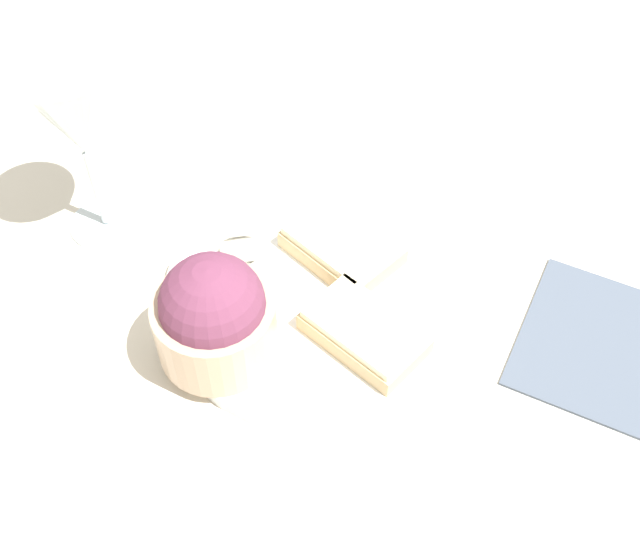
{
  "coord_description": "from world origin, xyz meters",
  "views": [
    {
      "loc": [
        -0.1,
        0.45,
        0.59
      ],
      "look_at": [
        0.0,
        0.0,
        0.03
      ],
      "focal_mm": 45.0,
      "sensor_mm": 36.0,
      "label": 1
    }
  ],
  "objects_px": {
    "sauce_ramekin": "(240,259)",
    "wine_glass": "(75,117)",
    "napkin": "(596,347)",
    "cheese_toast_near": "(342,245)",
    "salad_bowl": "(214,316)",
    "cheese_toast_far": "(364,332)"
  },
  "relations": [
    {
      "from": "salad_bowl",
      "to": "napkin",
      "type": "distance_m",
      "value": 0.34
    },
    {
      "from": "cheese_toast_near",
      "to": "cheese_toast_far",
      "type": "height_order",
      "value": "same"
    },
    {
      "from": "napkin",
      "to": "sauce_ramekin",
      "type": "bearing_deg",
      "value": -1.99
    },
    {
      "from": "cheese_toast_far",
      "to": "sauce_ramekin",
      "type": "bearing_deg",
      "value": -23.54
    },
    {
      "from": "wine_glass",
      "to": "napkin",
      "type": "xyz_separation_m",
      "value": [
        -0.48,
        0.05,
        -0.13
      ]
    },
    {
      "from": "sauce_ramekin",
      "to": "napkin",
      "type": "bearing_deg",
      "value": 178.01
    },
    {
      "from": "salad_bowl",
      "to": "napkin",
      "type": "xyz_separation_m",
      "value": [
        -0.32,
        -0.08,
        -0.06
      ]
    },
    {
      "from": "cheese_toast_far",
      "to": "napkin",
      "type": "relative_size",
      "value": 0.66
    },
    {
      "from": "salad_bowl",
      "to": "sauce_ramekin",
      "type": "height_order",
      "value": "salad_bowl"
    },
    {
      "from": "sauce_ramekin",
      "to": "salad_bowl",
      "type": "bearing_deg",
      "value": 93.32
    },
    {
      "from": "salad_bowl",
      "to": "napkin",
      "type": "relative_size",
      "value": 0.56
    },
    {
      "from": "napkin",
      "to": "cheese_toast_near",
      "type": "bearing_deg",
      "value": -11.81
    },
    {
      "from": "salad_bowl",
      "to": "wine_glass",
      "type": "xyz_separation_m",
      "value": [
        0.16,
        -0.13,
        0.08
      ]
    },
    {
      "from": "cheese_toast_near",
      "to": "sauce_ramekin",
      "type": "bearing_deg",
      "value": 23.58
    },
    {
      "from": "sauce_ramekin",
      "to": "wine_glass",
      "type": "bearing_deg",
      "value": -14.74
    },
    {
      "from": "sauce_ramekin",
      "to": "cheese_toast_far",
      "type": "relative_size",
      "value": 0.41
    },
    {
      "from": "cheese_toast_far",
      "to": "wine_glass",
      "type": "relative_size",
      "value": 0.64
    },
    {
      "from": "salad_bowl",
      "to": "sauce_ramekin",
      "type": "distance_m",
      "value": 0.09
    },
    {
      "from": "salad_bowl",
      "to": "cheese_toast_near",
      "type": "xyz_separation_m",
      "value": [
        -0.08,
        -0.13,
        -0.03
      ]
    },
    {
      "from": "sauce_ramekin",
      "to": "wine_glass",
      "type": "height_order",
      "value": "wine_glass"
    },
    {
      "from": "wine_glass",
      "to": "napkin",
      "type": "relative_size",
      "value": 1.03
    },
    {
      "from": "cheese_toast_near",
      "to": "wine_glass",
      "type": "distance_m",
      "value": 0.27
    }
  ]
}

